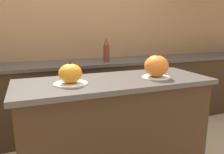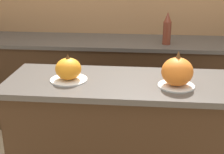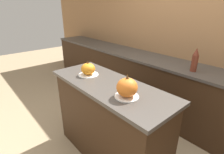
# 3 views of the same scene
# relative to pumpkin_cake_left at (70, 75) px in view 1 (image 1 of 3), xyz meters

# --- Properties ---
(wall_back) EXTENTS (8.00, 0.06, 2.50)m
(wall_back) POSITION_rel_pumpkin_cake_left_xyz_m (0.33, 1.57, 0.24)
(wall_back) COLOR #9E7047
(wall_back) RESTS_ON ground_plane
(kitchen_island) EXTENTS (1.43, 0.55, 0.95)m
(kitchen_island) POSITION_rel_pumpkin_cake_left_xyz_m (0.33, 0.02, -0.54)
(kitchen_island) COLOR #382314
(kitchen_island) RESTS_ON ground_plane
(back_counter) EXTENTS (6.00, 0.60, 0.90)m
(back_counter) POSITION_rel_pumpkin_cake_left_xyz_m (0.33, 1.24, -0.56)
(back_counter) COLOR #382314
(back_counter) RESTS_ON ground_plane
(pumpkin_cake_left) EXTENTS (0.23, 0.23, 0.17)m
(pumpkin_cake_left) POSITION_rel_pumpkin_cake_left_xyz_m (0.00, 0.00, 0.00)
(pumpkin_cake_left) COLOR white
(pumpkin_cake_left) RESTS_ON kitchen_island
(pumpkin_cake_right) EXTENTS (0.21, 0.21, 0.21)m
(pumpkin_cake_right) POSITION_rel_pumpkin_cake_left_xyz_m (0.64, -0.04, 0.02)
(pumpkin_cake_right) COLOR white
(pumpkin_cake_right) RESTS_ON kitchen_island
(bottle_tall) EXTENTS (0.08, 0.08, 0.30)m
(bottle_tall) POSITION_rel_pumpkin_cake_left_xyz_m (0.66, 1.13, 0.03)
(bottle_tall) COLOR maroon
(bottle_tall) RESTS_ON back_counter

